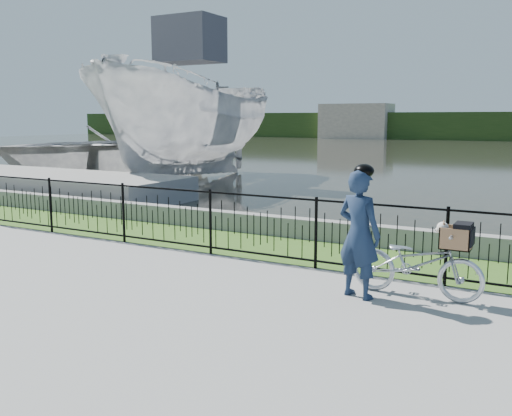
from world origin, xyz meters
The scene contains 11 objects.
ground centered at (0.00, 0.00, 0.00)m, with size 120.00×120.00×0.00m, color gray.
grass_strip centered at (0.00, 2.60, 0.00)m, with size 60.00×2.00×0.01m, color #3A601E.
water centered at (0.00, 33.00, 0.00)m, with size 120.00×120.00×0.00m, color black.
quay_wall centered at (0.00, 3.60, 0.20)m, with size 60.00×0.30×0.40m, color gray.
fence centered at (0.00, 1.60, 0.58)m, with size 14.00×0.06×1.15m, color black, non-canonical shape.
far_building_left centered at (-18.00, 58.00, 2.00)m, with size 8.00×4.00×4.00m, color #B1A28E.
dock centered at (-10.00, 5.50, 0.35)m, with size 10.00×3.00×0.70m, color gray.
bicycle_rig centered at (2.76, 0.92, 0.47)m, with size 1.75×0.61×1.07m.
cyclist centered at (2.07, 0.52, 0.88)m, with size 0.71×0.56×1.79m.
boat_near centered at (-7.88, 10.73, 2.16)m, with size 5.27×11.13×5.94m.
boat_far centered at (-14.13, 12.71, 1.02)m, with size 9.61×11.46×2.04m.
Camera 1 is at (4.46, -6.59, 2.38)m, focal length 40.00 mm.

